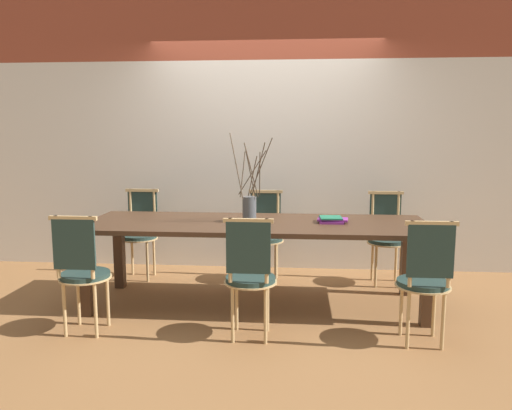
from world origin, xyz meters
TOP-DOWN VIEW (x-y plane):
  - ground_plane at (0.00, 0.00)m, footprint 16.00×16.00m
  - wall_rear at (0.00, 1.27)m, footprint 12.00×0.06m
  - dining_table at (0.00, 0.00)m, footprint 2.97×0.98m
  - chair_near_leftend at (-1.25, -0.76)m, footprint 0.39×0.39m
  - chair_near_left at (0.02, -0.76)m, footprint 0.39×0.39m
  - chair_near_center at (1.26, -0.76)m, footprint 0.39×0.39m
  - chair_far_leftend at (-1.29, 0.76)m, footprint 0.39×0.39m
  - chair_far_left at (0.03, 0.76)m, footprint 0.39×0.39m
  - chair_far_center at (1.26, 0.76)m, footprint 0.39×0.39m
  - vase_centerpiece at (-0.06, -0.01)m, footprint 0.38×0.38m
  - book_stack at (0.66, 0.03)m, footprint 0.28×0.21m

SIDE VIEW (x-z plane):
  - ground_plane at x=0.00m, z-range 0.00..0.00m
  - chair_near_leftend at x=-1.25m, z-range 0.04..0.97m
  - chair_near_left at x=0.02m, z-range 0.04..0.97m
  - chair_near_center at x=1.26m, z-range 0.04..0.97m
  - chair_far_leftend at x=-1.29m, z-range 0.04..0.97m
  - chair_far_left at x=0.03m, z-range 0.04..0.97m
  - chair_far_center at x=1.26m, z-range 0.04..0.97m
  - dining_table at x=0.00m, z-range 0.29..1.04m
  - book_stack at x=0.66m, z-range 0.75..0.79m
  - vase_centerpiece at x=-0.06m, z-range 0.50..1.27m
  - wall_rear at x=0.00m, z-range 0.00..3.20m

